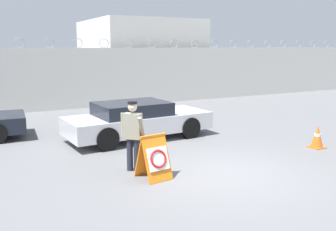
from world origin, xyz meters
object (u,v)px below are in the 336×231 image
(barricade_sign, at_px, (154,157))
(traffic_cone_near, at_px, (317,137))
(security_guard, at_px, (133,133))
(parked_car_rear_sedan, at_px, (137,120))

(barricade_sign, relative_size, traffic_cone_near, 1.51)
(security_guard, distance_m, parked_car_rear_sedan, 3.26)
(traffic_cone_near, distance_m, parked_car_rear_sedan, 5.60)
(barricade_sign, relative_size, parked_car_rear_sedan, 0.21)
(barricade_sign, distance_m, traffic_cone_near, 5.47)
(barricade_sign, bearing_deg, traffic_cone_near, -5.87)
(barricade_sign, bearing_deg, parked_car_rear_sedan, 65.58)
(barricade_sign, xyz_separation_m, security_guard, (-0.23, 0.72, 0.44))
(security_guard, bearing_deg, parked_car_rear_sedan, 109.25)
(traffic_cone_near, relative_size, parked_car_rear_sedan, 0.14)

